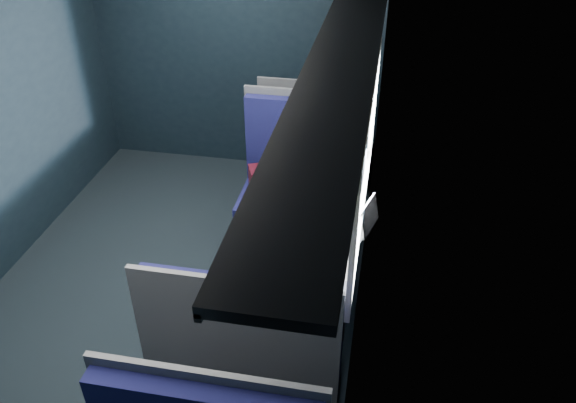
% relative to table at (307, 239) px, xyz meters
% --- Properties ---
extents(ground, '(2.80, 4.20, 0.01)m').
position_rel_table_xyz_m(ground, '(-1.03, 0.00, -0.67)').
color(ground, black).
extents(room_shell, '(3.00, 4.40, 2.40)m').
position_rel_table_xyz_m(room_shell, '(-1.01, 0.00, 0.81)').
color(room_shell, black).
rests_on(room_shell, ground).
extents(table, '(0.62, 1.00, 0.74)m').
position_rel_table_xyz_m(table, '(0.00, 0.00, 0.00)').
color(table, '#54565E').
rests_on(table, ground).
extents(seat_bay_near, '(1.04, 0.62, 1.26)m').
position_rel_table_xyz_m(seat_bay_near, '(-0.19, 0.87, -0.24)').
color(seat_bay_near, '#0D0D3D').
rests_on(seat_bay_near, ground).
extents(seat_bay_far, '(1.04, 0.62, 1.26)m').
position_rel_table_xyz_m(seat_bay_far, '(-0.18, -0.87, -0.25)').
color(seat_bay_far, '#0D0D3D').
rests_on(seat_bay_far, ground).
extents(seat_row_front, '(1.04, 0.51, 1.16)m').
position_rel_table_xyz_m(seat_row_front, '(-0.18, 1.80, -0.25)').
color(seat_row_front, '#0D0D3D').
rests_on(seat_row_front, ground).
extents(man, '(0.53, 0.56, 1.32)m').
position_rel_table_xyz_m(man, '(0.07, 0.70, 0.06)').
color(man, black).
rests_on(man, ground).
extents(woman, '(0.53, 0.56, 1.32)m').
position_rel_table_xyz_m(woman, '(0.07, -0.71, 0.06)').
color(woman, black).
rests_on(woman, ground).
extents(papers, '(0.66, 0.82, 0.01)m').
position_rel_table_xyz_m(papers, '(-0.02, -0.10, 0.08)').
color(papers, white).
rests_on(papers, table).
extents(laptop, '(0.29, 0.33, 0.21)m').
position_rel_table_xyz_m(laptop, '(0.35, 0.07, 0.13)').
color(laptop, silver).
rests_on(laptop, table).
extents(bottle_small, '(0.06, 0.06, 0.20)m').
position_rel_table_xyz_m(bottle_small, '(0.30, 0.21, 0.17)').
color(bottle_small, silver).
rests_on(bottle_small, table).
extents(cup, '(0.08, 0.08, 0.10)m').
position_rel_table_xyz_m(cup, '(0.28, 0.33, 0.13)').
color(cup, white).
rests_on(cup, table).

